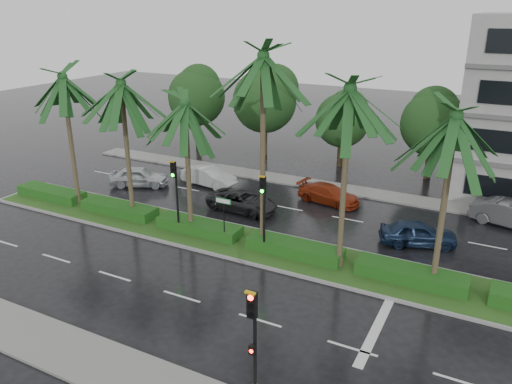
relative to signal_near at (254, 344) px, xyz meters
The scene contains 18 objects.
ground 11.42m from the signal_near, 122.58° to the left, with size 120.00×120.00×0.00m, color black.
near_sidewalk 6.53m from the signal_near, behind, with size 40.00×2.40×0.12m, color slate.
far_sidewalk 22.35m from the signal_near, 105.67° to the left, with size 40.00×2.00×0.12m, color slate.
median 12.24m from the signal_near, 120.00° to the left, with size 36.00×4.00×0.15m.
hedge 12.17m from the signal_near, 120.00° to the left, with size 35.20×1.40×0.60m.
lane_markings 9.76m from the signal_near, 108.30° to the left, with size 34.00×13.06×0.01m.
palm_row 13.81m from the signal_near, 124.85° to the left, with size 26.30×4.20×10.86m.
signal_near is the anchor object (origin of this frame).
signal_median_left 13.93m from the signal_near, 135.91° to the left, with size 0.34×0.42×4.36m.
signal_median_right 10.69m from the signal_near, 114.91° to the left, with size 0.34×0.42×4.36m.
street_sign 12.11m from the signal_near, 125.34° to the left, with size 0.95×0.09×2.60m.
bg_trees 27.76m from the signal_near, 102.76° to the left, with size 33.37×5.50×7.95m.
car_silver 23.32m from the signal_near, 138.81° to the left, with size 4.24×1.71×1.45m, color silver.
car_white 22.06m from the signal_near, 126.24° to the left, with size 4.30×1.50×1.42m, color #B2B2B2.
car_darkgrey 17.04m from the signal_near, 120.12° to the left, with size 4.67×2.15×1.30m, color #232426.
car_red 19.03m from the signal_near, 102.20° to the left, with size 4.31×1.75×1.25m, color maroon.
car_blue 15.08m from the signal_near, 80.39° to the left, with size 4.12×1.66×1.40m, color #162643.
car_grey 21.13m from the signal_near, 70.59° to the left, with size 4.64×1.62×1.53m, color #545659.
Camera 1 is at (12.02, -20.86, 12.38)m, focal length 35.00 mm.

